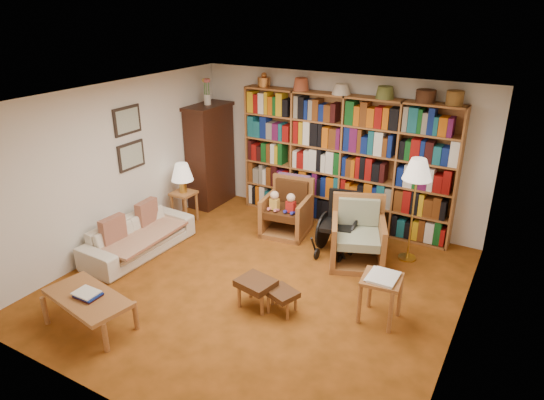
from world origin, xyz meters
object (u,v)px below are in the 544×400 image
Objects in this scene: armchair_sage at (360,238)px; coffee_table at (88,300)px; side_table_lamp at (184,200)px; footstool_a at (256,285)px; wheelchair at (340,225)px; sofa at (139,237)px; side_table_papers at (381,285)px; floor_lamp at (417,174)px; armchair_leather at (289,210)px; footstool_b at (282,295)px.

armchair_sage reaches higher than coffee_table.
side_table_lamp reaches higher than footstool_a.
wheelchair is at bearing 59.99° from coffee_table.
coffee_table is at bearing -151.92° from sofa.
side_table_papers reaches higher than side_table_lamp.
sofa is at bearing -177.29° from side_table_papers.
sofa is 3.71m from side_table_papers.
wheelchair is 1.92× the size of footstool_a.
armchair_sage reaches higher than side_table_lamp.
side_table_papers is (0.09, -1.64, -0.87)m from floor_lamp.
side_table_papers is at bearing -37.90° from armchair_leather.
side_table_lamp is 0.35× the size of floor_lamp.
footstool_b is at bearing -102.29° from armchair_sage.
wheelchair is 2.19× the size of footstool_b.
floor_lamp is 3.11× the size of footstool_a.
side_table_lamp is 0.47× the size of coffee_table.
armchair_leather is 0.77× the size of coffee_table.
wheelchair is 1.58× the size of side_table_papers.
sofa is at bearing -132.30° from armchair_leather.
side_table_papers is at bearing 22.40° from footstool_b.
wheelchair is (0.99, -0.26, 0.07)m from armchair_leather.
footstool_b is (0.99, -2.06, -0.12)m from armchair_leather.
floor_lamp reaches higher than armchair_leather.
wheelchair is (2.72, 0.32, 0.04)m from side_table_lamp.
sofa is 1.97× the size of armchair_leather.
armchair_leather is at bearing 76.33° from coffee_table.
footstool_a is (-0.71, -1.75, -0.06)m from armchair_sage.
armchair_sage is at bearing -14.88° from armchair_leather.
armchair_leather is 2.20m from footstool_a.
side_table_lamp reaches higher than footstool_b.
floor_lamp is (0.62, 0.39, 0.98)m from armchair_sage.
wheelchair is at bearing 128.52° from side_table_papers.
side_table_papers is (2.07, -1.61, 0.10)m from armchair_leather.
coffee_table is (-1.82, -1.36, 0.12)m from footstool_b.
armchair_leather is at bearing 18.42° from side_table_lamp.
armchair_sage is at bearing -62.36° from sofa.
side_table_lamp is at bearing 147.15° from footstool_a.
armchair_sage is 0.67× the size of floor_lamp.
wheelchair reaches higher than coffee_table.
side_table_papers is 1.39× the size of footstool_b.
floor_lamp is at bearing 58.06° from footstool_a.
footstool_b is (-0.37, -1.70, -0.12)m from armchair_sage.
armchair_sage reaches higher than footstool_b.
armchair_leather is 0.94× the size of wheelchair.
side_table_lamp is 2.83m from footstool_a.
footstool_a is at bearing -100.70° from wheelchair.
footstool_b is 0.37× the size of coffee_table.
coffee_table is (-2.81, -3.45, -0.98)m from floor_lamp.
sofa is 4.07× the size of footstool_b.
sofa is 3.04m from wheelchair.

